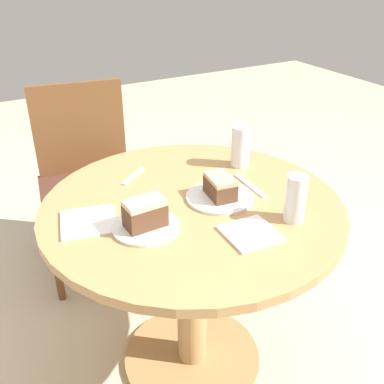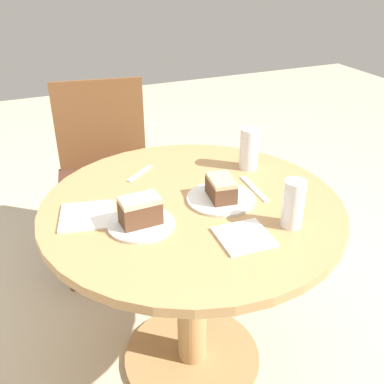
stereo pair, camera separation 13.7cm
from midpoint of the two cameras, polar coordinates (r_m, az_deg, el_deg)
ground_plane at (r=1.95m, az=2.15°, el=-20.43°), size 8.00×8.00×0.00m
table at (r=1.58m, az=2.50°, el=-7.58°), size 0.99×0.99×0.73m
chair at (r=2.29m, az=-9.24°, el=2.51°), size 0.55×0.55×0.90m
plate_near at (r=1.49m, az=6.29°, el=-0.93°), size 0.23×0.23×0.01m
plate_far at (r=1.35m, az=-3.62°, el=-4.17°), size 0.20×0.20×0.01m
cake_slice_near at (r=1.47m, az=6.38°, el=0.44°), size 0.09×0.13×0.07m
cake_slice_far at (r=1.33m, az=-3.68°, el=-2.43°), size 0.12×0.08×0.09m
glass_lemonade at (r=1.37m, az=15.51°, el=-1.85°), size 0.06×0.06×0.15m
glass_water at (r=1.70m, az=9.54°, el=5.12°), size 0.07×0.07×0.16m
napkin_stack at (r=1.42m, az=-10.48°, el=-3.07°), size 0.20×0.20×0.01m
fork at (r=1.58m, az=10.39°, el=0.33°), size 0.03×0.19×0.00m
spoon at (r=1.66m, az=-4.32°, el=2.31°), size 0.12×0.10×0.00m
napkin_side at (r=1.32m, az=9.60°, el=-5.71°), size 0.16×0.16×0.01m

